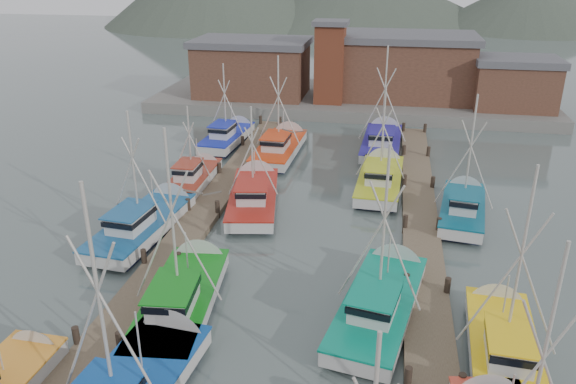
% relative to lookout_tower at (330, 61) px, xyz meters
% --- Properties ---
extents(ground, '(260.00, 260.00, 0.00)m').
position_rel_lookout_tower_xyz_m(ground, '(2.00, -33.00, -5.55)').
color(ground, '#495855').
rests_on(ground, ground).
extents(dock_left, '(2.30, 46.00, 1.50)m').
position_rel_lookout_tower_xyz_m(dock_left, '(-5.00, -28.96, -5.34)').
color(dock_left, '#4D3E2F').
rests_on(dock_left, ground).
extents(dock_right, '(2.30, 46.00, 1.50)m').
position_rel_lookout_tower_xyz_m(dock_right, '(9.00, -28.96, -5.34)').
color(dock_right, '#4D3E2F').
rests_on(dock_right, ground).
extents(quay, '(44.00, 16.00, 1.20)m').
position_rel_lookout_tower_xyz_m(quay, '(2.00, 4.00, -4.95)').
color(quay, slate).
rests_on(quay, ground).
extents(shed_left, '(12.72, 8.48, 6.20)m').
position_rel_lookout_tower_xyz_m(shed_left, '(-9.00, 2.00, -1.21)').
color(shed_left, brown).
rests_on(shed_left, quay).
extents(shed_center, '(14.84, 9.54, 6.90)m').
position_rel_lookout_tower_xyz_m(shed_center, '(8.00, 4.00, -0.86)').
color(shed_center, brown).
rests_on(shed_center, quay).
extents(shed_right, '(8.48, 6.36, 5.20)m').
position_rel_lookout_tower_xyz_m(shed_right, '(19.00, 1.00, -1.71)').
color(shed_right, brown).
rests_on(shed_right, quay).
extents(lookout_tower, '(3.60, 3.60, 8.50)m').
position_rel_lookout_tower_xyz_m(lookout_tower, '(0.00, 0.00, 0.00)').
color(lookout_tower, '#602C1B').
rests_on(lookout_tower, quay).
extents(distant_hills, '(175.00, 140.00, 42.00)m').
position_rel_lookout_tower_xyz_m(distant_hills, '(-10.76, 89.59, -5.55)').
color(distant_hills, '#454F42').
rests_on(distant_hills, ground).
extents(boat_4, '(4.06, 9.86, 10.15)m').
position_rel_lookout_tower_xyz_m(boat_4, '(-2.59, -38.09, -4.87)').
color(boat_4, '#0F1634').
rests_on(boat_4, ground).
extents(boat_5, '(4.71, 10.09, 9.59)m').
position_rel_lookout_tower_xyz_m(boat_5, '(6.83, -36.72, -4.87)').
color(boat_5, '#0F1634').
rests_on(boat_5, ground).
extents(boat_6, '(3.86, 9.95, 8.77)m').
position_rel_lookout_tower_xyz_m(boat_6, '(-7.71, -30.78, -4.87)').
color(boat_6, '#0F1634').
rests_on(boat_6, ground).
extents(boat_7, '(3.88, 8.79, 9.70)m').
position_rel_lookout_tower_xyz_m(boat_7, '(11.94, -39.11, -4.87)').
color(boat_7, '#0F1634').
rests_on(boat_7, ground).
extents(boat_8, '(4.63, 10.12, 7.95)m').
position_rel_lookout_tower_xyz_m(boat_8, '(-2.19, -25.39, -4.87)').
color(boat_8, '#0F1634').
rests_on(boat_8, ground).
extents(boat_9, '(3.49, 9.66, 8.50)m').
position_rel_lookout_tower_xyz_m(boat_9, '(6.26, -20.56, -4.87)').
color(boat_9, '#0F1634').
rests_on(boat_9, ground).
extents(boat_10, '(2.83, 7.87, 6.78)m').
position_rel_lookout_tower_xyz_m(boat_10, '(-7.32, -22.88, -4.88)').
color(boat_10, '#0F1634').
rests_on(boat_10, ground).
extents(boat_11, '(3.70, 8.70, 8.96)m').
position_rel_lookout_tower_xyz_m(boat_11, '(11.74, -24.82, -4.87)').
color(boat_11, '#0F1634').
rests_on(boat_11, ground).
extents(boat_12, '(3.84, 9.92, 9.43)m').
position_rel_lookout_tower_xyz_m(boat_12, '(-2.43, -14.70, -4.87)').
color(boat_12, '#0F1634').
rests_on(boat_12, ground).
extents(boat_13, '(4.06, 10.12, 10.02)m').
position_rel_lookout_tower_xyz_m(boat_13, '(6.11, -11.53, -4.87)').
color(boat_13, '#0F1634').
rests_on(boat_13, ground).
extents(boat_14, '(3.36, 8.85, 8.06)m').
position_rel_lookout_tower_xyz_m(boat_14, '(-7.69, -12.48, -4.87)').
color(boat_14, '#0F1634').
rests_on(boat_14, ground).
extents(gull_near, '(1.55, 0.64, 0.24)m').
position_rel_lookout_tower_xyz_m(gull_near, '(-0.48, -40.37, 1.62)').
color(gull_near, gray).
rests_on(gull_near, ground).
extents(gull_far, '(1.55, 0.63, 0.24)m').
position_rel_lookout_tower_xyz_m(gull_far, '(1.17, -28.56, 0.77)').
color(gull_far, gray).
rests_on(gull_far, ground).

